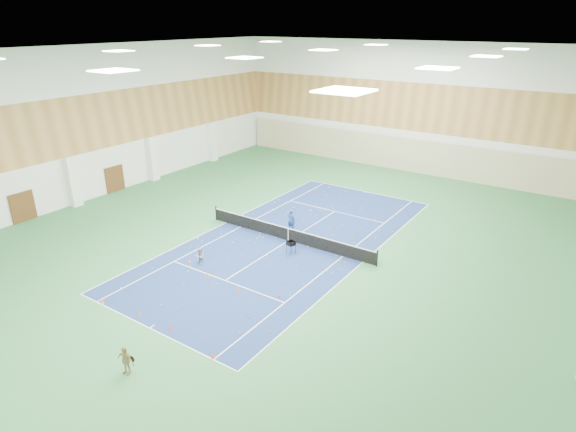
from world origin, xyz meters
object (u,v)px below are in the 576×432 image
at_px(ball_cart, 291,247).
at_px(coach, 291,220).
at_px(child_court, 200,256).
at_px(tennis_net, 288,233).
at_px(child_apron, 125,360).

bearing_deg(ball_cart, coach, 143.40).
xyz_separation_m(child_court, ball_cart, (3.69, 4.32, -0.11)).
xyz_separation_m(tennis_net, child_apron, (1.67, -14.53, 0.10)).
relative_size(child_court, child_apron, 0.81).
bearing_deg(child_apron, tennis_net, 82.50).
relative_size(coach, child_apron, 1.21).
xyz_separation_m(tennis_net, ball_cart, (1.16, -1.41, -0.13)).
relative_size(child_apron, ball_cart, 1.54).
relative_size(coach, child_court, 1.49).
xyz_separation_m(child_court, child_apron, (4.19, -8.80, 0.12)).
bearing_deg(coach, tennis_net, 117.03).
height_order(tennis_net, coach, coach).
height_order(child_court, child_apron, child_apron).
distance_m(tennis_net, child_apron, 14.62).
distance_m(coach, ball_cart, 3.58).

